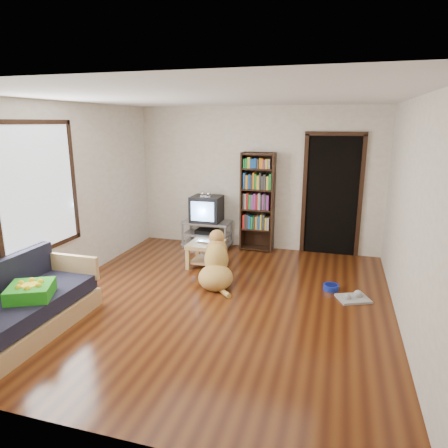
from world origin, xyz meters
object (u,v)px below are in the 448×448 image
(grey_rag, at_px, (353,299))
(bookshelf, at_px, (258,197))
(crt_tv, at_px, (207,208))
(coffee_table, at_px, (206,250))
(dog_bowl, at_px, (331,287))
(green_cushion, at_px, (31,291))
(sofa, at_px, (22,310))
(tv_stand, at_px, (207,233))
(laptop, at_px, (205,243))
(dog, at_px, (216,265))

(grey_rag, xyz_separation_m, bookshelf, (-1.70, 1.80, 0.99))
(bookshelf, bearing_deg, grey_rag, -46.56)
(crt_tv, height_order, coffee_table, crt_tv)
(dog_bowl, relative_size, coffee_table, 0.40)
(green_cushion, xyz_separation_m, dog_bowl, (3.20, 2.15, -0.46))
(coffee_table, bearing_deg, sofa, -116.53)
(dog_bowl, bearing_deg, bookshelf, 132.18)
(tv_stand, bearing_deg, crt_tv, 90.00)
(green_cushion, relative_size, laptop, 1.38)
(dog_bowl, height_order, sofa, sofa)
(dog, bearing_deg, crt_tv, 112.68)
(dog_bowl, xyz_separation_m, sofa, (-3.32, -2.18, 0.22))
(dog, bearing_deg, laptop, 121.07)
(laptop, distance_m, tv_stand, 1.11)
(green_cushion, bearing_deg, dog, 24.35)
(green_cushion, bearing_deg, bookshelf, 37.78)
(grey_rag, xyz_separation_m, dog, (-1.93, 0.01, 0.28))
(grey_rag, distance_m, dog, 1.95)
(green_cushion, relative_size, crt_tv, 0.78)
(dog_bowl, height_order, grey_rag, dog_bowl)
(dog, bearing_deg, dog_bowl, 8.41)
(laptop, bearing_deg, tv_stand, 110.43)
(crt_tv, xyz_separation_m, dog, (0.72, -1.71, -0.45))
(bookshelf, bearing_deg, sofa, -117.32)
(grey_rag, height_order, sofa, sofa)
(green_cushion, distance_m, tv_stand, 3.71)
(crt_tv, relative_size, dog, 0.65)
(bookshelf, relative_size, coffee_table, 3.27)
(grey_rag, distance_m, tv_stand, 3.16)
(dog_bowl, distance_m, crt_tv, 2.86)
(tv_stand, height_order, coffee_table, tv_stand)
(grey_rag, relative_size, dog, 0.45)
(laptop, height_order, coffee_table, laptop)
(sofa, bearing_deg, dog_bowl, 33.25)
(dog, bearing_deg, grey_rag, -0.25)
(dog_bowl, relative_size, dog, 0.25)
(grey_rag, bearing_deg, coffee_table, 163.64)
(sofa, bearing_deg, laptop, 63.21)
(green_cushion, xyz_separation_m, bookshelf, (1.80, 3.69, 0.50))
(tv_stand, height_order, crt_tv, crt_tv)
(grey_rag, relative_size, tv_stand, 0.44)
(grey_rag, bearing_deg, crt_tv, 146.96)
(crt_tv, height_order, bookshelf, bookshelf)
(sofa, distance_m, dog, 2.57)
(crt_tv, distance_m, dog, 1.91)
(green_cushion, distance_m, coffee_table, 2.84)
(green_cushion, height_order, crt_tv, crt_tv)
(green_cushion, xyz_separation_m, laptop, (1.18, 2.55, -0.08))
(laptop, relative_size, dog, 0.37)
(bookshelf, xyz_separation_m, sofa, (-1.92, -3.72, -0.74))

